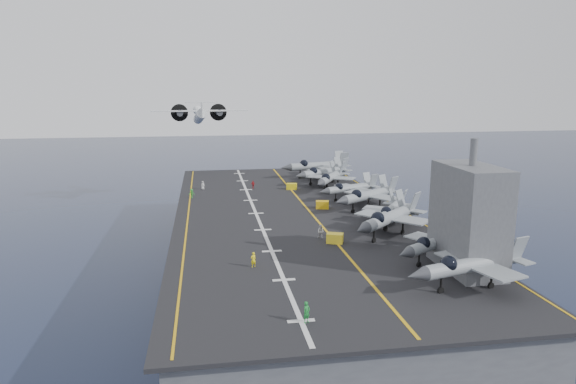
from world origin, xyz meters
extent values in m
plane|color=#142135|center=(0.00, 0.00, 0.00)|extent=(500.00, 500.00, 0.00)
cube|color=#56595E|center=(0.00, 0.00, 5.00)|extent=(36.00, 90.00, 10.00)
cube|color=black|center=(0.00, 0.00, 10.20)|extent=(38.00, 92.00, 0.40)
cube|color=gold|center=(3.00, 0.00, 10.42)|extent=(0.35, 90.00, 0.02)
cube|color=silver|center=(-6.00, 0.00, 10.42)|extent=(0.50, 90.00, 0.02)
cube|color=gold|center=(-17.00, 0.00, 10.42)|extent=(0.25, 90.00, 0.02)
cube|color=gold|center=(18.50, 0.00, 10.42)|extent=(0.25, 90.00, 0.02)
imported|color=yellow|center=(-8.86, -25.37, 11.30)|extent=(1.27, 1.07, 1.79)
imported|color=green|center=(-16.67, 13.98, 11.26)|extent=(1.17, 0.92, 1.72)
imported|color=red|center=(-4.47, 21.14, 11.19)|extent=(0.98, 0.68, 1.59)
imported|color=silver|center=(-14.61, 21.85, 11.25)|extent=(1.23, 1.13, 1.70)
imported|color=#1B8733|center=(-5.58, -40.37, 11.38)|extent=(1.42, 1.32, 1.97)
imported|color=silver|center=(1.41, -15.40, 11.35)|extent=(1.37, 1.30, 1.90)
camera|label=1|loc=(-13.99, -81.69, 30.92)|focal=32.00mm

